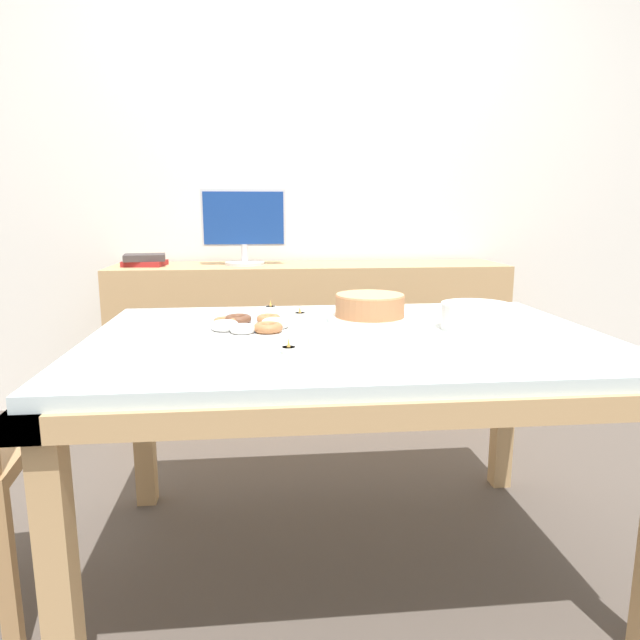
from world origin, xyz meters
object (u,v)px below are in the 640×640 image
book_stack (145,260)px  plate_stack (476,316)px  tealight_left_edge (271,308)px  tealight_centre (300,314)px  pastry_platter (250,327)px  cake_chocolate_round (370,308)px  tealight_near_cakes (289,349)px  computer_monitor (244,227)px

book_stack → plate_stack: 1.78m
plate_stack → tealight_left_edge: plate_stack is taller
tealight_centre → pastry_platter: bearing=-127.1°
cake_chocolate_round → tealight_near_cakes: (-0.29, -0.41, -0.03)m
pastry_platter → tealight_near_cakes: (0.10, -0.26, -0.00)m
computer_monitor → tealight_near_cakes: 1.56m
computer_monitor → tealight_near_cakes: computer_monitor is taller
book_stack → tealight_left_edge: 1.10m
computer_monitor → plate_stack: computer_monitor is taller
tealight_near_cakes → tealight_left_edge: (-0.04, 0.62, 0.00)m
cake_chocolate_round → pastry_platter: size_ratio=0.84×
computer_monitor → cake_chocolate_round: size_ratio=1.47×
computer_monitor → pastry_platter: bearing=-87.9°
computer_monitor → tealight_centre: computer_monitor is taller
cake_chocolate_round → pastry_platter: bearing=-158.9°
book_stack → cake_chocolate_round: book_stack is taller
tealight_centre → plate_stack: bearing=-25.6°
cake_chocolate_round → tealight_left_edge: bearing=147.2°
book_stack → tealight_near_cakes: size_ratio=5.48×
cake_chocolate_round → tealight_near_cakes: bearing=-124.7°
computer_monitor → tealight_left_edge: 0.95m
computer_monitor → tealight_left_edge: bearing=-82.8°
book_stack → tealight_near_cakes: 1.66m
computer_monitor → tealight_near_cakes: (0.15, -1.53, -0.26)m
plate_stack → tealight_left_edge: bearing=147.6°
book_stack → tealight_centre: 1.27m
cake_chocolate_round → pastry_platter: (-0.39, -0.15, -0.03)m
computer_monitor → pastry_platter: size_ratio=1.24×
cake_chocolate_round → tealight_left_edge: size_ratio=7.22×
plate_stack → computer_monitor: bearing=119.4°
book_stack → plate_stack: (1.23, -1.30, -0.07)m
pastry_platter → tealight_near_cakes: 0.28m
pastry_platter → plate_stack: size_ratio=1.63×
plate_stack → tealight_near_cakes: (-0.58, -0.23, -0.03)m
pastry_platter → tealight_near_cakes: bearing=-68.6°
book_stack → tealight_near_cakes: book_stack is taller
pastry_platter → cake_chocolate_round: bearing=21.1°
computer_monitor → book_stack: (-0.50, 0.00, -0.16)m
pastry_platter → plate_stack: (0.68, -0.03, 0.03)m
book_stack → plate_stack: book_stack is taller
book_stack → cake_chocolate_round: (0.93, -1.11, -0.07)m
tealight_near_cakes → tealight_centre: (0.06, 0.48, 0.00)m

